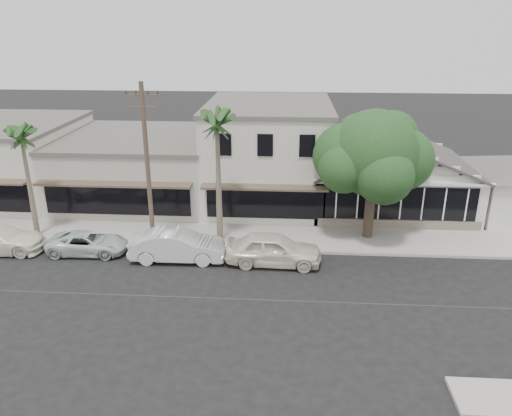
# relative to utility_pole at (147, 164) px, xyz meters

# --- Properties ---
(ground) EXTENTS (140.00, 140.00, 0.00)m
(ground) POSITION_rel_utility_pole_xyz_m (9.00, -5.20, -4.79)
(ground) COLOR black
(ground) RESTS_ON ground
(sidewalk_north) EXTENTS (90.00, 3.50, 0.15)m
(sidewalk_north) POSITION_rel_utility_pole_xyz_m (1.00, 1.55, -4.71)
(sidewalk_north) COLOR #9E9991
(sidewalk_north) RESTS_ON ground
(corner_shop) EXTENTS (10.40, 8.60, 5.10)m
(corner_shop) POSITION_rel_utility_pole_xyz_m (14.00, 7.27, -2.17)
(corner_shop) COLOR silver
(corner_shop) RESTS_ON ground
(row_building_near) EXTENTS (8.00, 10.00, 6.50)m
(row_building_near) POSITION_rel_utility_pole_xyz_m (6.00, 8.30, -1.54)
(row_building_near) COLOR silver
(row_building_near) RESTS_ON ground
(row_building_midnear) EXTENTS (10.00, 10.00, 4.20)m
(row_building_midnear) POSITION_rel_utility_pole_xyz_m (-3.00, 8.30, -2.69)
(row_building_midnear) COLOR beige
(row_building_midnear) RESTS_ON ground
(utility_pole) EXTENTS (1.80, 0.24, 9.00)m
(utility_pole) POSITION_rel_utility_pole_xyz_m (0.00, 0.00, 0.00)
(utility_pole) COLOR brown
(utility_pole) RESTS_ON ground
(car_0) EXTENTS (4.97, 2.14, 1.67)m
(car_0) POSITION_rel_utility_pole_xyz_m (6.69, -1.58, -3.95)
(car_0) COLOR silver
(car_0) RESTS_ON ground
(car_1) EXTENTS (5.00, 1.85, 1.63)m
(car_1) POSITION_rel_utility_pole_xyz_m (1.69, -1.45, -3.97)
(car_1) COLOR silver
(car_1) RESTS_ON ground
(car_2) EXTENTS (4.28, 2.04, 1.18)m
(car_2) POSITION_rel_utility_pole_xyz_m (-3.31, -0.98, -4.20)
(car_2) COLOR silver
(car_2) RESTS_ON ground
(shade_tree) EXTENTS (6.71, 6.07, 7.44)m
(shade_tree) POSITION_rel_utility_pole_xyz_m (11.94, 2.19, 0.11)
(shade_tree) COLOR #49392C
(shade_tree) RESTS_ON ground
(palm_east) EXTENTS (3.22, 3.22, 7.98)m
(palm_east) POSITION_rel_utility_pole_xyz_m (3.62, 0.74, 2.04)
(palm_east) COLOR #726651
(palm_east) RESTS_ON ground
(palm_mid) EXTENTS (2.88, 2.88, 6.94)m
(palm_mid) POSITION_rel_utility_pole_xyz_m (-7.09, 0.90, 1.15)
(palm_mid) COLOR #726651
(palm_mid) RESTS_ON ground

